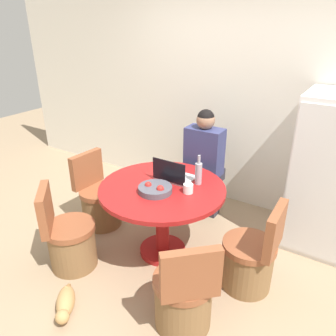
{
  "coord_description": "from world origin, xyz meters",
  "views": [
    {
      "loc": [
        1.42,
        -1.97,
        2.15
      ],
      "look_at": [
        -0.05,
        0.35,
        0.89
      ],
      "focal_mm": 35.0,
      "sensor_mm": 36.0,
      "label": 1
    }
  ],
  "objects_px": {
    "dining_table": "(162,202)",
    "fruit_bowl": "(155,189)",
    "refrigerator": "(335,176)",
    "chair_right_side": "(250,260)",
    "person_seated": "(205,162)",
    "bottle": "(198,173)",
    "chair_near_right_corner": "(184,298)",
    "laptop": "(174,176)",
    "chair_near_left_corner": "(69,241)",
    "cat": "(65,303)",
    "chair_left_side": "(100,202)"
  },
  "relations": [
    {
      "from": "chair_near_left_corner",
      "to": "cat",
      "type": "xyz_separation_m",
      "value": [
        0.37,
        -0.41,
        -0.19
      ]
    },
    {
      "from": "person_seated",
      "to": "fruit_bowl",
      "type": "xyz_separation_m",
      "value": [
        -0.04,
        -0.93,
        0.07
      ]
    },
    {
      "from": "chair_near_right_corner",
      "to": "chair_near_left_corner",
      "type": "relative_size",
      "value": 1.0
    },
    {
      "from": "cat",
      "to": "laptop",
      "type": "bearing_deg",
      "value": 126.19
    },
    {
      "from": "laptop",
      "to": "cat",
      "type": "xyz_separation_m",
      "value": [
        -0.27,
        -1.21,
        -0.71
      ]
    },
    {
      "from": "dining_table",
      "to": "laptop",
      "type": "relative_size",
      "value": 3.37
    },
    {
      "from": "chair_right_side",
      "to": "bottle",
      "type": "bearing_deg",
      "value": -109.69
    },
    {
      "from": "dining_table",
      "to": "chair_right_side",
      "type": "distance_m",
      "value": 0.93
    },
    {
      "from": "chair_near_left_corner",
      "to": "laptop",
      "type": "relative_size",
      "value": 2.39
    },
    {
      "from": "fruit_bowl",
      "to": "chair_left_side",
      "type": "bearing_deg",
      "value": 168.95
    },
    {
      "from": "chair_near_right_corner",
      "to": "cat",
      "type": "xyz_separation_m",
      "value": [
        -0.86,
        -0.4,
        -0.19
      ]
    },
    {
      "from": "chair_near_right_corner",
      "to": "laptop",
      "type": "bearing_deg",
      "value": -97.56
    },
    {
      "from": "fruit_bowl",
      "to": "bottle",
      "type": "height_order",
      "value": "bottle"
    },
    {
      "from": "chair_left_side",
      "to": "laptop",
      "type": "relative_size",
      "value": 2.39
    },
    {
      "from": "refrigerator",
      "to": "dining_table",
      "type": "xyz_separation_m",
      "value": [
        -1.32,
        -1.02,
        -0.2
      ]
    },
    {
      "from": "chair_right_side",
      "to": "bottle",
      "type": "distance_m",
      "value": 0.88
    },
    {
      "from": "refrigerator",
      "to": "chair_left_side",
      "type": "xyz_separation_m",
      "value": [
        -2.2,
        -0.97,
        -0.51
      ]
    },
    {
      "from": "chair_near_right_corner",
      "to": "chair_near_left_corner",
      "type": "xyz_separation_m",
      "value": [
        -1.23,
        0.02,
        0.0
      ]
    },
    {
      "from": "bottle",
      "to": "person_seated",
      "type": "bearing_deg",
      "value": 110.0
    },
    {
      "from": "chair_right_side",
      "to": "bottle",
      "type": "xyz_separation_m",
      "value": [
        -0.63,
        0.21,
        0.58
      ]
    },
    {
      "from": "chair_near_right_corner",
      "to": "fruit_bowl",
      "type": "relative_size",
      "value": 2.74
    },
    {
      "from": "chair_near_right_corner",
      "to": "refrigerator",
      "type": "bearing_deg",
      "value": -156.73
    },
    {
      "from": "person_seated",
      "to": "bottle",
      "type": "relative_size",
      "value": 4.56
    },
    {
      "from": "cat",
      "to": "refrigerator",
      "type": "bearing_deg",
      "value": 101.28
    },
    {
      "from": "person_seated",
      "to": "bottle",
      "type": "distance_m",
      "value": 0.63
    },
    {
      "from": "person_seated",
      "to": "bottle",
      "type": "bearing_deg",
      "value": 110.0
    },
    {
      "from": "refrigerator",
      "to": "chair_right_side",
      "type": "bearing_deg",
      "value": -113.55
    },
    {
      "from": "chair_near_left_corner",
      "to": "laptop",
      "type": "bearing_deg",
      "value": -83.48
    },
    {
      "from": "fruit_bowl",
      "to": "bottle",
      "type": "relative_size",
      "value": 1.06
    },
    {
      "from": "refrigerator",
      "to": "dining_table",
      "type": "bearing_deg",
      "value": -142.2
    },
    {
      "from": "refrigerator",
      "to": "chair_near_right_corner",
      "type": "bearing_deg",
      "value": -113.08
    },
    {
      "from": "chair_near_left_corner",
      "to": "cat",
      "type": "height_order",
      "value": "chair_near_left_corner"
    },
    {
      "from": "fruit_bowl",
      "to": "cat",
      "type": "distance_m",
      "value": 1.18
    },
    {
      "from": "chair_near_left_corner",
      "to": "chair_right_side",
      "type": "bearing_deg",
      "value": -111.61
    },
    {
      "from": "chair_left_side",
      "to": "fruit_bowl",
      "type": "xyz_separation_m",
      "value": [
        0.89,
        -0.17,
        0.5
      ]
    },
    {
      "from": "chair_right_side",
      "to": "laptop",
      "type": "xyz_separation_m",
      "value": [
        -0.87,
        0.15,
        0.52
      ]
    },
    {
      "from": "chair_near_left_corner",
      "to": "person_seated",
      "type": "distance_m",
      "value": 1.64
    },
    {
      "from": "cat",
      "to": "person_seated",
      "type": "bearing_deg",
      "value": 129.6
    },
    {
      "from": "chair_left_side",
      "to": "dining_table",
      "type": "bearing_deg",
      "value": -90.0
    },
    {
      "from": "dining_table",
      "to": "fruit_bowl",
      "type": "height_order",
      "value": "fruit_bowl"
    },
    {
      "from": "chair_near_right_corner",
      "to": "person_seated",
      "type": "height_order",
      "value": "person_seated"
    },
    {
      "from": "dining_table",
      "to": "person_seated",
      "type": "distance_m",
      "value": 0.82
    },
    {
      "from": "chair_near_right_corner",
      "to": "laptop",
      "type": "xyz_separation_m",
      "value": [
        -0.59,
        0.82,
        0.52
      ]
    },
    {
      "from": "refrigerator",
      "to": "chair_near_left_corner",
      "type": "bearing_deg",
      "value": -139.77
    },
    {
      "from": "dining_table",
      "to": "cat",
      "type": "height_order",
      "value": "dining_table"
    },
    {
      "from": "dining_table",
      "to": "chair_left_side",
      "type": "bearing_deg",
      "value": 176.54
    },
    {
      "from": "chair_near_left_corner",
      "to": "fruit_bowl",
      "type": "height_order",
      "value": "fruit_bowl"
    },
    {
      "from": "refrigerator",
      "to": "cat",
      "type": "relative_size",
      "value": 4.4
    },
    {
      "from": "dining_table",
      "to": "person_seated",
      "type": "height_order",
      "value": "person_seated"
    },
    {
      "from": "laptop",
      "to": "dining_table",
      "type": "bearing_deg",
      "value": 85.5
    }
  ]
}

